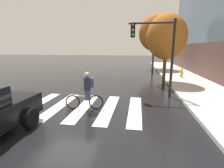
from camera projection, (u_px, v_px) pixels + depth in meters
ground_plane at (68, 106)px, 7.76m from camera, size 120.00×120.00×0.00m
crosswalk_stripes at (72, 106)px, 7.73m from camera, size 6.51×3.72×0.01m
cyclist at (87, 91)px, 7.16m from camera, size 1.70×0.39×1.69m
traffic_light_near at (157, 45)px, 8.80m from camera, size 2.47×0.28×4.20m
fire_hydrant at (182, 73)px, 14.73m from camera, size 0.33×0.22×0.78m
street_tree_near at (167, 37)px, 12.14m from camera, size 2.94×2.94×5.23m
street_tree_mid at (154, 33)px, 20.32m from camera, size 3.81×3.81×6.78m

